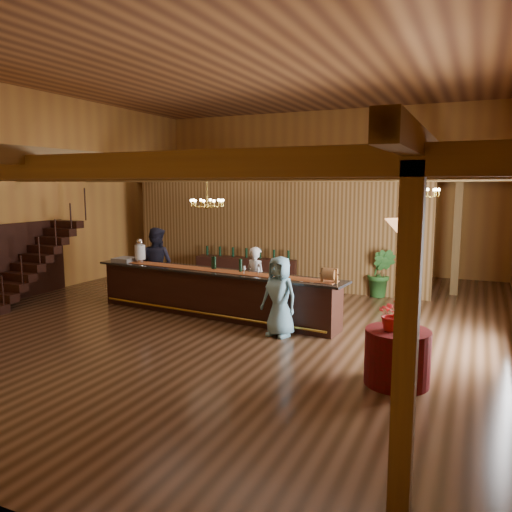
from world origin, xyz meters
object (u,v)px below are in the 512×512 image
at_px(raffle_drum, 329,274).
at_px(bartender, 256,279).
at_px(staff_second, 156,264).
at_px(guest, 279,296).
at_px(chandelier_right, 420,192).
at_px(pendant_lamp, 403,226).
at_px(round_table, 397,357).
at_px(chandelier_left, 207,203).
at_px(backbar_shelf, 246,272).
at_px(beverage_dispenser, 140,251).
at_px(tasting_bar, 213,293).
at_px(floor_plant, 381,273).

bearing_deg(raffle_drum, bartender, 152.70).
bearing_deg(staff_second, guest, 159.25).
distance_m(raffle_drum, guest, 1.08).
bearing_deg(staff_second, raffle_drum, 167.94).
distance_m(raffle_drum, chandelier_right, 2.90).
relative_size(pendant_lamp, guest, 0.56).
bearing_deg(pendant_lamp, round_table, 0.00).
xyz_separation_m(round_table, chandelier_left, (-5.00, 3.07, 2.14)).
bearing_deg(round_table, backbar_shelf, 132.40).
bearing_deg(chandelier_left, chandelier_right, 10.45).
relative_size(raffle_drum, chandelier_right, 0.42).
bearing_deg(round_table, chandelier_left, 148.47).
height_order(beverage_dispenser, chandelier_left, chandelier_left).
bearing_deg(round_table, raffle_drum, 129.36).
bearing_deg(backbar_shelf, round_table, -53.53).
height_order(tasting_bar, chandelier_right, chandelier_right).
height_order(backbar_shelf, round_table, backbar_shelf).
height_order(backbar_shelf, bartender, bartender).
relative_size(backbar_shelf, floor_plant, 2.31).
bearing_deg(guest, pendant_lamp, -17.71).
relative_size(beverage_dispenser, backbar_shelf, 0.20).
bearing_deg(raffle_drum, guest, -151.40).
height_order(raffle_drum, bartender, bartender).
relative_size(beverage_dispenser, floor_plant, 0.46).
distance_m(raffle_drum, chandelier_left, 3.77).
xyz_separation_m(beverage_dispenser, bartender, (2.97, 0.46, -0.57)).
distance_m(tasting_bar, round_table, 5.05).
height_order(guest, floor_plant, guest).
xyz_separation_m(tasting_bar, beverage_dispenser, (-2.21, 0.27, 0.81)).
height_order(backbar_shelf, chandelier_left, chandelier_left).
xyz_separation_m(round_table, staff_second, (-6.52, 3.06, 0.53)).
distance_m(tasting_bar, bartender, 1.08).
height_order(beverage_dispenser, floor_plant, beverage_dispenser).
bearing_deg(floor_plant, beverage_dispenser, -149.00).
bearing_deg(guest, bartender, 141.52).
height_order(tasting_bar, round_table, tasting_bar).
bearing_deg(tasting_bar, chandelier_right, 26.49).
xyz_separation_m(pendant_lamp, floor_plant, (-1.30, 5.85, -1.74)).
bearing_deg(staff_second, beverage_dispenser, 70.06).
distance_m(backbar_shelf, pendant_lamp, 7.97).
height_order(raffle_drum, chandelier_left, chandelier_left).
bearing_deg(chandelier_left, guest, -31.76).
relative_size(staff_second, guest, 1.19).
relative_size(raffle_drum, round_table, 0.35).
bearing_deg(chandelier_right, raffle_drum, -126.42).
relative_size(guest, floor_plant, 1.22).
distance_m(chandelier_left, pendant_lamp, 5.87).
bearing_deg(chandelier_left, bartender, 0.21).
bearing_deg(backbar_shelf, chandelier_left, -91.50).
bearing_deg(round_table, guest, 148.71).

